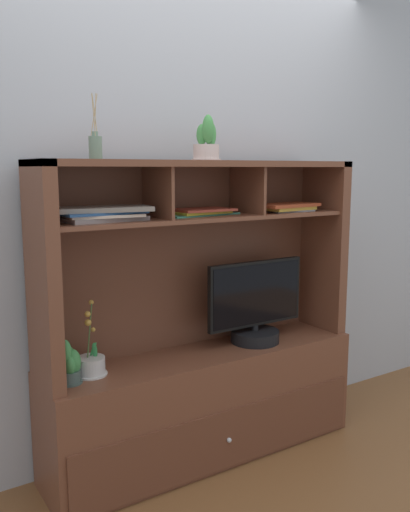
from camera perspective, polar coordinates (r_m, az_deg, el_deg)
floor_plane at (r=3.05m, az=-0.00°, el=-20.17°), size 6.00×6.00×0.02m
back_wall at (r=2.86m, az=-2.53°, el=7.45°), size 6.00×0.02×2.80m
media_console at (r=2.86m, az=-0.08°, el=-11.94°), size 1.68×0.43×1.52m
tv_monitor at (r=2.92m, az=5.33°, el=-5.67°), size 0.59×0.26×0.44m
potted_orchid at (r=2.55m, az=-11.93°, el=-11.10°), size 0.15×0.15×0.34m
potted_fern at (r=2.47m, az=-14.09°, el=-11.05°), size 0.11×0.11×0.20m
magazine_stack_left at (r=2.95m, az=8.66°, el=5.11°), size 0.39×0.22×0.04m
magazine_stack_centre at (r=2.42m, az=-10.75°, el=4.41°), size 0.43×0.27×0.06m
magazine_stack_right at (r=2.68m, az=-0.41°, el=4.65°), size 0.43×0.21×0.03m
diffuser_bottle at (r=2.44m, az=-11.46°, el=11.19°), size 0.06×0.06×0.28m
potted_succulent at (r=2.65m, az=0.17°, el=11.70°), size 0.14×0.14×0.21m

